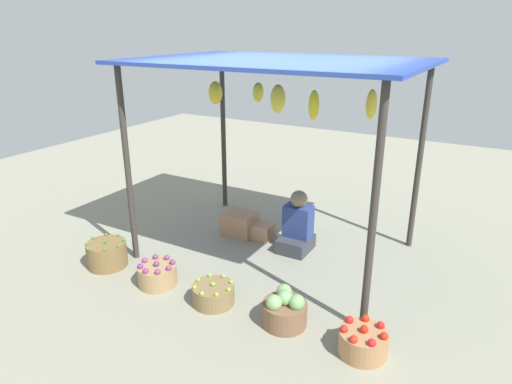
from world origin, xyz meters
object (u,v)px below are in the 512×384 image
basket_limes (213,294)px  basket_cabbages (285,310)px  vendor_person (297,228)px  wooden_crate_stacked_rear (240,223)px  basket_green_chilies (107,254)px  basket_purple_onions (157,274)px  basket_red_tomatoes (363,342)px  wooden_crate_near_vendor (259,230)px

basket_limes → basket_cabbages: (0.78, 0.05, 0.05)m
vendor_person → wooden_crate_stacked_rear: (-0.87, 0.04, -0.15)m
basket_green_chilies → wooden_crate_stacked_rear: bearing=59.6°
basket_green_chilies → basket_purple_onions: (0.79, -0.03, -0.03)m
vendor_person → basket_limes: (-0.24, -1.49, -0.20)m
basket_red_tomatoes → wooden_crate_near_vendor: 2.43m
vendor_person → basket_limes: size_ratio=1.83×
basket_green_chilies → basket_cabbages: bearing=0.7°
wooden_crate_stacked_rear → basket_red_tomatoes: bearing=-35.1°
basket_green_chilies → basket_cabbages: basket_cabbages is taller
basket_purple_onions → basket_limes: basket_purple_onions is taller
basket_green_chilies → basket_limes: bearing=-0.7°
basket_limes → wooden_crate_stacked_rear: (-0.63, 1.53, 0.05)m
basket_purple_onions → basket_limes: (0.73, 0.01, -0.02)m
vendor_person → wooden_crate_stacked_rear: bearing=177.1°
wooden_crate_stacked_rear → basket_green_chilies: bearing=-120.4°
basket_purple_onions → basket_cabbages: size_ratio=0.99×
basket_purple_onions → basket_red_tomatoes: (2.27, 0.02, -0.00)m
basket_purple_onions → wooden_crate_near_vendor: bearing=75.8°
basket_purple_onions → basket_limes: bearing=0.6°
basket_cabbages → wooden_crate_near_vendor: bearing=126.5°
basket_limes → wooden_crate_stacked_rear: wooden_crate_stacked_rear is taller
basket_red_tomatoes → basket_limes: bearing=-179.7°
basket_purple_onions → basket_red_tomatoes: 2.27m
basket_purple_onions → vendor_person: bearing=57.1°
vendor_person → basket_green_chilies: (-1.76, -1.47, -0.15)m
wooden_crate_near_vendor → basket_cabbages: bearing=-53.5°
basket_green_chilies → basket_cabbages: size_ratio=1.08×
vendor_person → basket_cabbages: bearing=-69.4°
basket_red_tomatoes → basket_cabbages: bearing=177.2°
vendor_person → basket_limes: bearing=-99.1°
wooden_crate_stacked_rear → wooden_crate_near_vendor: bearing=3.9°
basket_green_chilies → basket_limes: 1.52m
wooden_crate_near_vendor → vendor_person: bearing=-6.4°
basket_purple_onions → wooden_crate_near_vendor: (0.40, 1.56, -0.02)m
basket_limes → basket_red_tomatoes: (1.54, 0.01, 0.02)m
vendor_person → wooden_crate_near_vendor: vendor_person is taller
basket_purple_onions → basket_limes: 0.73m
basket_limes → wooden_crate_near_vendor: basket_limes is taller
basket_green_chilies → wooden_crate_near_vendor: basket_green_chilies is taller
vendor_person → basket_cabbages: (0.54, -1.44, -0.14)m
basket_purple_onions → wooden_crate_stacked_rear: 1.54m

